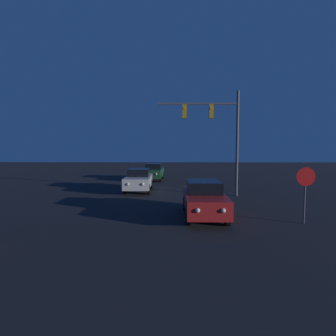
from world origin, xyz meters
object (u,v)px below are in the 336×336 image
Objects in this scene: traffic_signal_mast at (218,127)px; stop_sign at (305,184)px; car_near at (204,199)px; car_mid at (139,180)px; car_far at (154,172)px.

traffic_signal_mast reaches higher than stop_sign.
car_near is at bearing -105.76° from traffic_signal_mast.
car_near is 4.30m from stop_sign.
traffic_signal_mast is 2.90× the size of stop_sign.
car_mid is at bearing 162.21° from traffic_signal_mast.
stop_sign is at bearing 133.00° from car_mid.
car_near and car_mid have the same top height.
car_far is (-3.31, 14.16, 0.00)m from car_near.
car_far is 1.85× the size of stop_sign.
traffic_signal_mast is at bearing 121.70° from car_far.
stop_sign is (8.01, -8.27, 0.83)m from car_mid.
stop_sign is at bearing 166.19° from car_near.
car_mid and car_far have the same top height.
car_near and car_far have the same top height.
traffic_signal_mast is (5.46, -1.75, 3.74)m from car_mid.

